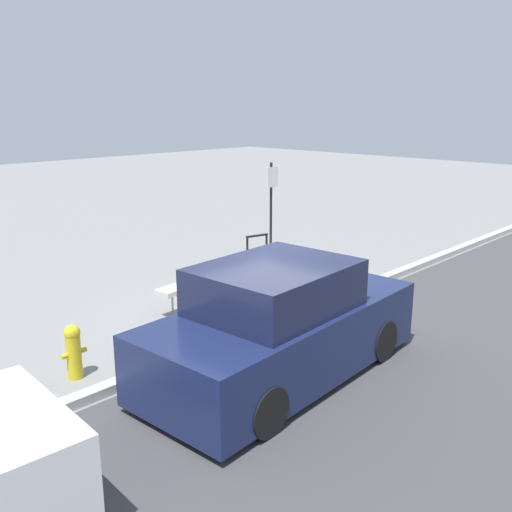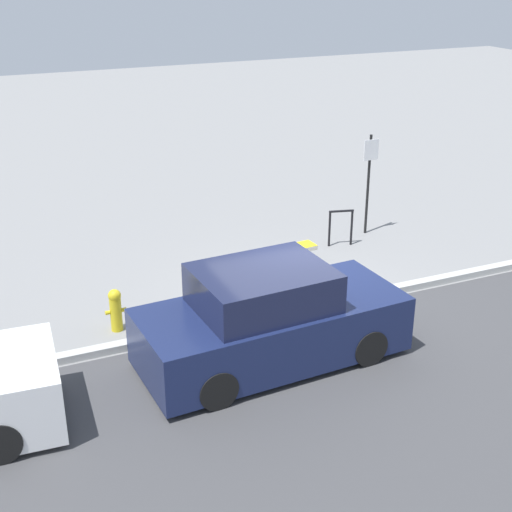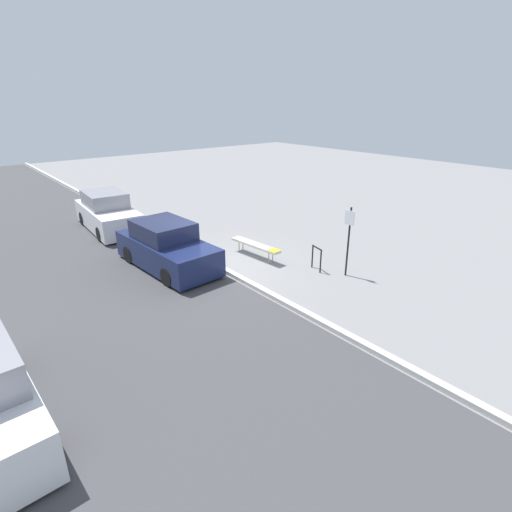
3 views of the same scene
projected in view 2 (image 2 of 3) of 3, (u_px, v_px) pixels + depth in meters
ground_plane at (295, 313)px, 12.79m from camera, size 60.00×60.00×0.00m
road_strip at (489, 498)px, 8.46m from camera, size 60.00×10.00×0.01m
curb at (295, 310)px, 12.77m from camera, size 60.00×0.20×0.13m
bench at (265, 255)px, 14.04m from camera, size 2.26×0.53×0.53m
bike_rack at (341, 224)px, 15.56m from camera, size 0.55×0.18×0.83m
sign_post at (369, 175)px, 15.91m from camera, size 0.36×0.08×2.30m
fire_hydrant at (116, 309)px, 12.07m from camera, size 0.36×0.22×0.77m
parked_car_near at (270, 321)px, 11.05m from camera, size 4.26×1.95×1.60m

